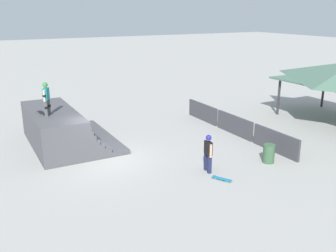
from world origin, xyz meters
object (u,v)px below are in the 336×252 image
at_px(skateboard_on_deck, 43,113).
at_px(trash_bin, 269,154).
at_px(skateboard_on_ground, 221,179).
at_px(skater_on_deck, 46,97).
at_px(bystander_walking, 208,150).

relative_size(skateboard_on_deck, trash_bin, 0.98).
bearing_deg(skateboard_on_ground, skater_on_deck, 10.10).
bearing_deg(bystander_walking, skateboard_on_deck, 53.38).
xyz_separation_m(bystander_walking, skateboard_on_ground, (0.96, 0.01, -0.91)).
bearing_deg(trash_bin, bystander_walking, -99.19).
bearing_deg(skateboard_on_ground, trash_bin, -110.40).
bearing_deg(skateboard_on_ground, bystander_walking, -28.89).
height_order(skater_on_deck, trash_bin, skater_on_deck).
height_order(skateboard_on_deck, skateboard_on_ground, skateboard_on_deck).
distance_m(skater_on_deck, skateboard_on_ground, 8.84).
relative_size(skater_on_deck, skateboard_on_ground, 1.93).
distance_m(bystander_walking, trash_bin, 3.06).
distance_m(skateboard_on_deck, trash_bin, 10.75).
relative_size(bystander_walking, skateboard_on_ground, 2.01).
xyz_separation_m(skateboard_on_deck, trash_bin, (6.41, 8.50, -1.48)).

